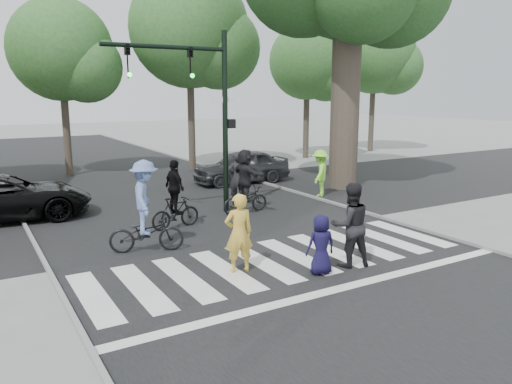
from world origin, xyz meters
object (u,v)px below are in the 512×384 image
(pedestrian_adult, at_px, (350,225))
(cyclist_mid, at_px, (175,201))
(car_suv, at_px, (3,198))
(pedestrian_woman, at_px, (239,233))
(cyclist_left, at_px, (146,213))
(car_grey, at_px, (241,167))
(cyclist_right, at_px, (245,185))
(pedestrian_child, at_px, (321,245))
(traffic_signal, at_px, (202,97))

(pedestrian_adult, xyz_separation_m, cyclist_mid, (-2.29, 5.21, -0.14))
(car_suv, bearing_deg, pedestrian_woman, -147.54)
(pedestrian_adult, height_order, cyclist_left, cyclist_left)
(cyclist_mid, distance_m, car_grey, 7.87)
(cyclist_left, distance_m, cyclist_mid, 2.29)
(cyclist_left, bearing_deg, cyclist_right, 29.09)
(pedestrian_child, relative_size, cyclist_left, 0.58)
(cyclist_left, xyz_separation_m, cyclist_mid, (1.49, 1.73, -0.18))
(cyclist_mid, distance_m, car_suv, 5.73)
(pedestrian_adult, relative_size, cyclist_mid, 0.96)
(pedestrian_woman, distance_m, cyclist_mid, 4.23)
(cyclist_mid, height_order, car_grey, cyclist_mid)
(car_suv, height_order, car_grey, car_grey)
(cyclist_right, height_order, car_grey, cyclist_right)
(traffic_signal, bearing_deg, cyclist_mid, -141.17)
(pedestrian_woman, relative_size, car_grey, 0.42)
(car_suv, bearing_deg, pedestrian_child, -143.06)
(traffic_signal, xyz_separation_m, cyclist_mid, (-1.48, -1.19, -3.04))
(pedestrian_woman, xyz_separation_m, car_grey, (5.57, 9.92, -0.17))
(traffic_signal, height_order, cyclist_left, traffic_signal)
(traffic_signal, bearing_deg, pedestrian_adult, -82.80)
(pedestrian_woman, relative_size, pedestrian_child, 1.33)
(cyclist_right, xyz_separation_m, car_suv, (-7.13, 3.08, -0.23))
(cyclist_mid, relative_size, cyclist_right, 0.96)
(traffic_signal, height_order, car_suv, traffic_signal)
(car_suv, xyz_separation_m, car_grey, (9.78, 1.98, 0.00))
(pedestrian_woman, height_order, pedestrian_adult, pedestrian_adult)
(traffic_signal, distance_m, pedestrian_adult, 7.08)
(traffic_signal, height_order, cyclist_mid, traffic_signal)
(pedestrian_child, distance_m, car_suv, 10.68)
(cyclist_right, relative_size, car_grey, 0.50)
(pedestrian_adult, bearing_deg, cyclist_left, -27.28)
(pedestrian_woman, bearing_deg, pedestrian_child, 153.74)
(cyclist_left, distance_m, car_suv, 6.17)
(cyclist_mid, bearing_deg, pedestrian_child, -75.54)
(cyclist_right, xyz_separation_m, car_grey, (2.65, 5.06, -0.23))
(pedestrian_woman, relative_size, cyclist_right, 0.84)
(pedestrian_child, xyz_separation_m, cyclist_mid, (-1.37, 5.30, 0.17))
(cyclist_left, height_order, cyclist_right, cyclist_left)
(pedestrian_woman, bearing_deg, cyclist_mid, -82.91)
(pedestrian_child, height_order, cyclist_left, cyclist_left)
(traffic_signal, xyz_separation_m, car_suv, (-5.84, 2.53, -3.16))
(pedestrian_woman, height_order, car_grey, pedestrian_woman)
(pedestrian_child, height_order, cyclist_mid, cyclist_mid)
(pedestrian_woman, bearing_deg, traffic_signal, -97.64)
(pedestrian_woman, distance_m, cyclist_left, 2.83)
(cyclist_left, bearing_deg, pedestrian_child, -51.35)
(cyclist_left, bearing_deg, car_suv, 117.77)
(pedestrian_child, xyz_separation_m, cyclist_left, (-2.85, 3.57, 0.35))
(pedestrian_woman, relative_size, pedestrian_adult, 0.91)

